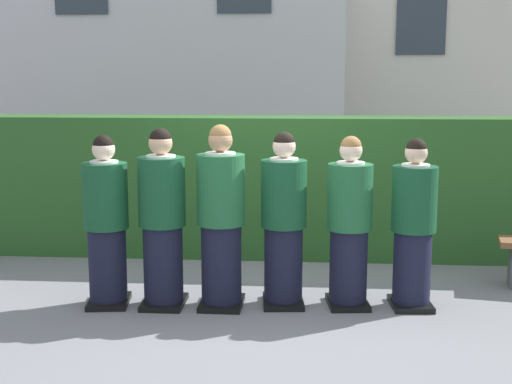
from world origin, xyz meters
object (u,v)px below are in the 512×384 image
(student_front_row_0, at_px, (106,225))
(student_front_row_5, at_px, (413,228))
(student_front_row_2, at_px, (221,221))
(student_front_row_1, at_px, (162,223))
(student_front_row_3, at_px, (284,224))
(student_front_row_4, at_px, (349,226))

(student_front_row_0, relative_size, student_front_row_5, 1.02)
(student_front_row_2, distance_m, student_front_row_5, 1.72)
(student_front_row_2, bearing_deg, student_front_row_5, 3.62)
(student_front_row_1, bearing_deg, student_front_row_2, 2.61)
(student_front_row_3, xyz_separation_m, student_front_row_4, (0.59, 0.01, -0.02))
(student_front_row_1, distance_m, student_front_row_3, 1.09)
(student_front_row_0, xyz_separation_m, student_front_row_1, (0.51, 0.01, 0.03))
(student_front_row_3, relative_size, student_front_row_4, 1.02)
(student_front_row_2, xyz_separation_m, student_front_row_4, (1.15, 0.10, -0.05))
(student_front_row_2, bearing_deg, student_front_row_0, -178.04)
(student_front_row_1, height_order, student_front_row_4, student_front_row_1)
(student_front_row_0, distance_m, student_front_row_2, 1.04)
(student_front_row_0, bearing_deg, student_front_row_4, 3.51)
(student_front_row_4, bearing_deg, student_front_row_1, -175.81)
(student_front_row_1, xyz_separation_m, student_front_row_3, (1.09, 0.11, -0.02))
(student_front_row_1, bearing_deg, student_front_row_4, 4.19)
(student_front_row_0, bearing_deg, student_front_row_1, 1.29)
(student_front_row_3, bearing_deg, student_front_row_2, -171.14)
(student_front_row_2, xyz_separation_m, student_front_row_5, (1.72, 0.11, -0.06))
(student_front_row_2, distance_m, student_front_row_4, 1.15)
(student_front_row_3, height_order, student_front_row_5, student_front_row_3)
(student_front_row_1, xyz_separation_m, student_front_row_5, (2.25, 0.13, -0.04))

